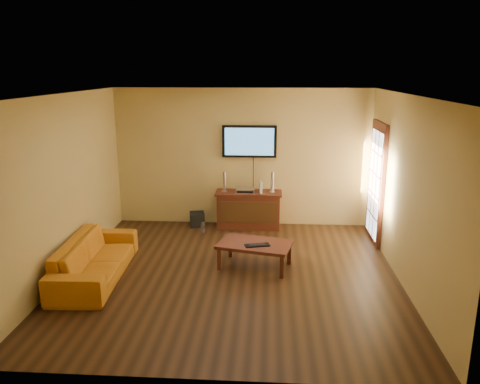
# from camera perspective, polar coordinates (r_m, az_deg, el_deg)

# --- Properties ---
(ground_plane) EXTENTS (5.00, 5.00, 0.00)m
(ground_plane) POSITION_cam_1_polar(r_m,az_deg,el_deg) (7.25, -1.02, -10.06)
(ground_plane) COLOR black
(ground_plane) RESTS_ON ground
(room_walls) EXTENTS (5.00, 5.00, 5.00)m
(room_walls) POSITION_cam_1_polar(r_m,az_deg,el_deg) (7.33, -0.67, 4.11)
(room_walls) COLOR tan
(room_walls) RESTS_ON ground
(french_door) EXTENTS (0.07, 1.02, 2.22)m
(french_door) POSITION_cam_1_polar(r_m,az_deg,el_deg) (8.70, 16.25, 0.93)
(french_door) COLOR #441A0F
(french_door) RESTS_ON ground
(media_console) EXTENTS (1.29, 0.49, 0.72)m
(media_console) POSITION_cam_1_polar(r_m,az_deg,el_deg) (9.21, 1.05, -2.15)
(media_console) COLOR #441A0F
(media_console) RESTS_ON ground
(television) EXTENTS (1.06, 0.08, 0.62)m
(television) POSITION_cam_1_polar(r_m,az_deg,el_deg) (9.12, 1.15, 6.18)
(television) COLOR black
(television) RESTS_ON ground
(coffee_table) EXTENTS (1.24, 0.91, 0.40)m
(coffee_table) POSITION_cam_1_polar(r_m,az_deg,el_deg) (7.39, 1.81, -6.58)
(coffee_table) COLOR #441A0F
(coffee_table) RESTS_ON ground
(sofa) EXTENTS (0.69, 2.08, 0.80)m
(sofa) POSITION_cam_1_polar(r_m,az_deg,el_deg) (7.35, -17.31, -7.02)
(sofa) COLOR #C47315
(sofa) RESTS_ON ground
(speaker_left) EXTENTS (0.11, 0.11, 0.39)m
(speaker_left) POSITION_cam_1_polar(r_m,az_deg,el_deg) (9.11, -1.91, 1.16)
(speaker_left) COLOR silver
(speaker_left) RESTS_ON media_console
(speaker_right) EXTENTS (0.11, 0.11, 0.39)m
(speaker_right) POSITION_cam_1_polar(r_m,az_deg,el_deg) (9.09, 3.97, 1.11)
(speaker_right) COLOR silver
(speaker_right) RESTS_ON media_console
(av_receiver) EXTENTS (0.36, 0.26, 0.08)m
(av_receiver) POSITION_cam_1_polar(r_m,az_deg,el_deg) (9.07, 0.64, 0.19)
(av_receiver) COLOR silver
(av_receiver) RESTS_ON media_console
(game_console) EXTENTS (0.07, 0.17, 0.23)m
(game_console) POSITION_cam_1_polar(r_m,az_deg,el_deg) (9.05, 2.55, 0.63)
(game_console) COLOR white
(game_console) RESTS_ON media_console
(subwoofer) EXTENTS (0.33, 0.33, 0.28)m
(subwoofer) POSITION_cam_1_polar(r_m,az_deg,el_deg) (9.38, -5.25, -3.33)
(subwoofer) COLOR black
(subwoofer) RESTS_ON ground
(bottle) EXTENTS (0.08, 0.08, 0.23)m
(bottle) POSITION_cam_1_polar(r_m,az_deg,el_deg) (8.98, -4.55, -4.37)
(bottle) COLOR white
(bottle) RESTS_ON ground
(keyboard) EXTENTS (0.41, 0.24, 0.02)m
(keyboard) POSITION_cam_1_polar(r_m,az_deg,el_deg) (7.26, 2.11, -6.48)
(keyboard) COLOR black
(keyboard) RESTS_ON coffee_table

